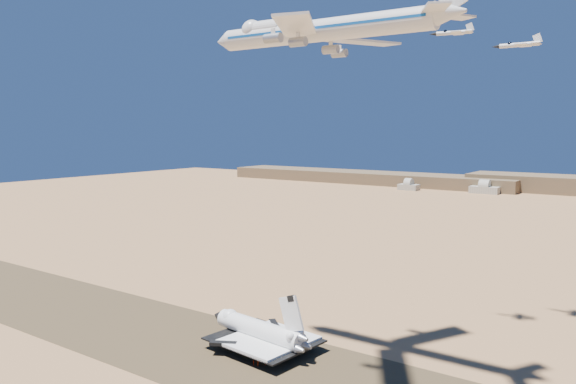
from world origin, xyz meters
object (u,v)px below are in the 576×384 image
Objects in this scene: chase_jet_f at (518,45)px; chase_jet_e at (453,33)px; crew_c at (254,363)px; shuttle at (259,332)px; carrier_747 at (314,31)px; crew_a at (258,364)px; crew_b at (266,362)px.

chase_jet_e is at bearing -133.09° from chase_jet_f.
shuttle is at bearing -9.48° from crew_c.
crew_a is at bearing -139.85° from carrier_747.
shuttle is 127.09m from chase_jet_f.
shuttle is 0.54× the size of carrier_747.
crew_a is at bearing -121.82° from chase_jet_f.
crew_c is (-1.58, -0.07, -0.10)m from crew_a.
carrier_747 is at bearing -64.68° from crew_b.
shuttle is 114.46m from chase_jet_e.
shuttle is at bearing 31.93° from crew_a.
chase_jet_e reaches higher than shuttle.
carrier_747 reaches higher than chase_jet_e.
shuttle is 2.53× the size of chase_jet_f.
shuttle is at bearing 34.28° from crew_b.
carrier_747 is 5.41× the size of chase_jet_e.
crew_b is at bearing -129.14° from chase_jet_e.
crew_c is at bearing -130.37° from chase_jet_e.
crew_c is at bearing 114.36° from crew_b.
crew_b is 1.01× the size of crew_c.
shuttle is at bearing -140.44° from chase_jet_e.
shuttle reaches higher than crew_a.
chase_jet_e reaches higher than chase_jet_f.
crew_c is 0.12× the size of chase_jet_e.
crew_b is 3.60m from crew_c.
carrier_747 is at bearing -53.95° from crew_a.
crew_c is (6.74, -11.18, -4.53)m from shuttle.
crew_b is at bearing -142.92° from carrier_747.
carrier_747 is at bearing -123.44° from chase_jet_e.
chase_jet_e is at bearing 57.03° from shuttle.
crew_c is at bearing -122.61° from chase_jet_f.
carrier_747 is at bearing -92.88° from crew_c.
crew_a is at bearing -46.49° from shuttle.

